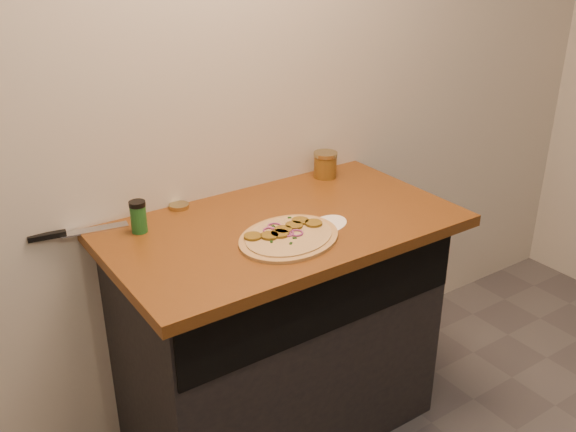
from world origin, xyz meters
TOP-DOWN VIEW (x-y plane):
  - cabinet at (0.00, 1.45)m, footprint 1.10×0.60m
  - countertop at (0.00, 1.42)m, footprint 1.20×0.70m
  - pizza at (-0.06, 1.30)m, footprint 0.45×0.45m
  - chefs_knife at (-0.63, 1.73)m, footprint 0.32×0.09m
  - mason_jar_lid at (-0.24, 1.72)m, footprint 0.08×0.08m
  - salsa_jar at (0.38, 1.67)m, footprint 0.09×0.09m
  - spice_shaker at (-0.43, 1.62)m, footprint 0.05×0.05m
  - flour_spill at (0.12, 1.31)m, footprint 0.21×0.21m

SIDE VIEW (x-z plane):
  - cabinet at x=0.00m, z-range 0.00..0.86m
  - countertop at x=0.00m, z-range 0.86..0.90m
  - flour_spill at x=0.12m, z-range 0.90..0.90m
  - chefs_knife at x=-0.63m, z-range 0.90..0.91m
  - mason_jar_lid at x=-0.24m, z-range 0.90..0.92m
  - pizza at x=-0.06m, z-range 0.90..0.92m
  - salsa_jar at x=0.38m, z-range 0.90..1.00m
  - spice_shaker at x=-0.43m, z-range 0.90..1.01m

